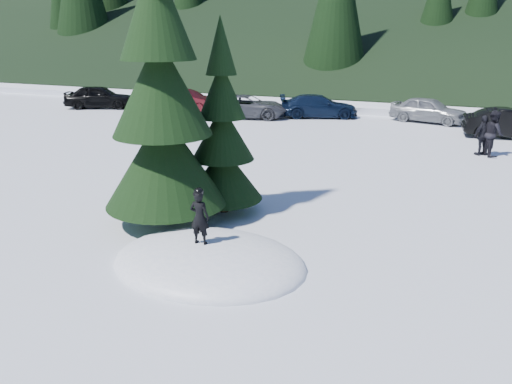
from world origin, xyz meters
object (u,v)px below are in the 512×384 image
at_px(adult_0, 493,133).
at_px(car_3, 318,106).
at_px(spruce_tall, 161,99).
at_px(car_4, 428,110).
at_px(car_2, 247,106).
at_px(adult_1, 483,135).
at_px(child_skier, 200,217).
at_px(car_0, 99,97).
at_px(car_5, 510,124).
at_px(spruce_short, 223,140).
at_px(car_1, 187,100).

xyz_separation_m(adult_0, car_3, (-9.29, 6.62, -0.28)).
bearing_deg(adult_0, spruce_tall, 123.55).
bearing_deg(car_4, car_2, 118.14).
xyz_separation_m(adult_0, adult_1, (-0.37, 0.01, -0.12)).
distance_m(child_skier, car_0, 25.24).
bearing_deg(adult_1, car_5, -152.72).
bearing_deg(car_0, car_5, -113.84).
bearing_deg(child_skier, car_3, -84.56).
relative_size(adult_1, car_5, 0.39).
bearing_deg(car_2, car_3, -79.64).
xyz_separation_m(spruce_short, child_skier, (1.02, -3.23, -1.02)).
height_order(car_2, car_3, car_3).
bearing_deg(car_0, spruce_tall, -159.45).
distance_m(adult_1, car_3, 11.10).
bearing_deg(car_1, car_4, -88.54).
bearing_deg(adult_1, car_3, -82.78).
height_order(adult_1, car_3, adult_1).
relative_size(spruce_tall, car_1, 2.14).
relative_size(car_2, car_4, 1.16).
xyz_separation_m(spruce_short, car_1, (-10.62, 16.23, -1.44)).
bearing_deg(car_1, car_0, 98.87).
xyz_separation_m(spruce_tall, adult_1, (7.90, 11.68, -2.49)).
xyz_separation_m(spruce_short, car_5, (8.17, 14.60, -1.40)).
xyz_separation_m(car_3, car_5, (10.19, -2.29, 0.03)).
relative_size(car_0, car_1, 1.11).
relative_size(spruce_tall, adult_0, 4.54).
xyz_separation_m(car_2, car_5, (14.07, -0.54, 0.03)).
bearing_deg(spruce_short, car_1, 123.19).
relative_size(spruce_short, car_1, 1.33).
bearing_deg(car_2, spruce_tall, -177.46).
distance_m(car_2, car_3, 4.26).
bearing_deg(spruce_tall, adult_1, 55.94).
height_order(car_4, car_5, car_4).
relative_size(adult_1, car_4, 0.40).
bearing_deg(adult_1, car_4, -115.95).
relative_size(adult_0, car_1, 0.47).
height_order(spruce_short, car_0, spruce_short).
bearing_deg(car_4, spruce_tall, 178.88).
bearing_deg(adult_0, child_skier, 134.02).
bearing_deg(car_2, car_4, -89.87).
xyz_separation_m(car_4, car_5, (4.01, -3.07, -0.01)).
relative_size(adult_1, car_3, 0.36).
distance_m(car_1, car_5, 18.86).
height_order(spruce_short, car_4, spruce_short).
bearing_deg(car_5, car_4, 46.38).
distance_m(spruce_short, car_5, 16.79).
bearing_deg(child_skier, car_5, -115.02).
bearing_deg(car_5, car_3, 71.13).
relative_size(car_0, car_3, 0.97).
relative_size(adult_0, car_4, 0.45).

